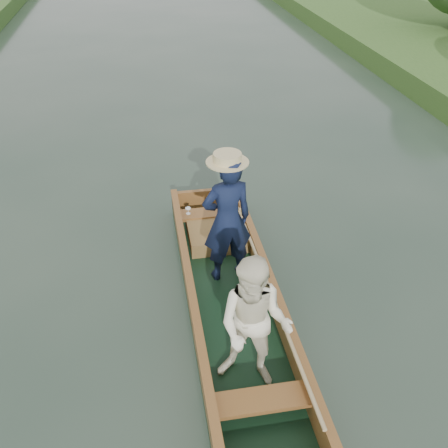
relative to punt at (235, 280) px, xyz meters
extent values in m
plane|color=#283D30|center=(-0.02, 0.10, -0.60)|extent=(120.00, 120.00, 0.00)
cube|color=black|center=(-0.02, 0.10, -0.56)|extent=(1.10, 5.00, 0.08)
cube|color=brown|center=(-0.53, 0.10, -0.36)|extent=(0.08, 5.00, 0.32)
cube|color=brown|center=(0.49, 0.10, -0.36)|extent=(0.08, 5.00, 0.32)
cube|color=brown|center=(-0.02, 2.56, -0.36)|extent=(1.10, 0.08, 0.32)
cube|color=brown|center=(-0.53, 0.10, -0.18)|extent=(0.10, 5.00, 0.04)
cube|color=brown|center=(0.49, 0.10, -0.18)|extent=(0.10, 5.00, 0.04)
cube|color=brown|center=(-0.02, 2.00, -0.30)|extent=(0.94, 0.30, 0.05)
cube|color=brown|center=(-0.02, -1.50, -0.30)|extent=(0.94, 0.30, 0.05)
imported|color=#111936|center=(0.03, 0.73, 0.38)|extent=(0.72, 0.53, 1.81)
cylinder|color=beige|center=(0.03, 0.73, 1.25)|extent=(0.52, 0.52, 0.12)
imported|color=white|center=(-0.01, -1.05, 0.28)|extent=(0.96, 0.87, 1.59)
cube|color=#9C5F32|center=(0.02, 1.62, -0.41)|extent=(0.85, 0.90, 0.22)
sphere|color=tan|center=(0.30, 1.52, -0.19)|extent=(0.20, 0.20, 0.20)
sphere|color=tan|center=(0.30, 1.50, -0.03)|extent=(0.15, 0.15, 0.15)
sphere|color=tan|center=(0.25, 1.50, 0.03)|extent=(0.06, 0.06, 0.06)
sphere|color=tan|center=(0.36, 1.50, 0.03)|extent=(0.06, 0.06, 0.06)
sphere|color=tan|center=(0.30, 1.44, -0.05)|extent=(0.06, 0.06, 0.06)
sphere|color=tan|center=(0.21, 1.49, -0.16)|extent=(0.07, 0.07, 0.07)
sphere|color=tan|center=(0.40, 1.49, -0.16)|extent=(0.07, 0.07, 0.07)
sphere|color=tan|center=(0.25, 1.48, -0.27)|extent=(0.08, 0.08, 0.08)
sphere|color=tan|center=(0.35, 1.48, -0.27)|extent=(0.08, 0.08, 0.08)
cylinder|color=silver|center=(-0.36, 2.00, -0.27)|extent=(0.07, 0.07, 0.01)
cylinder|color=silver|center=(-0.36, 2.00, -0.23)|extent=(0.01, 0.01, 0.08)
ellipsoid|color=silver|center=(-0.36, 2.00, -0.17)|extent=(0.09, 0.09, 0.05)
cylinder|color=tan|center=(0.41, -0.03, -0.14)|extent=(0.04, 4.08, 0.19)
camera|label=1|loc=(-0.92, -4.53, 3.89)|focal=40.00mm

